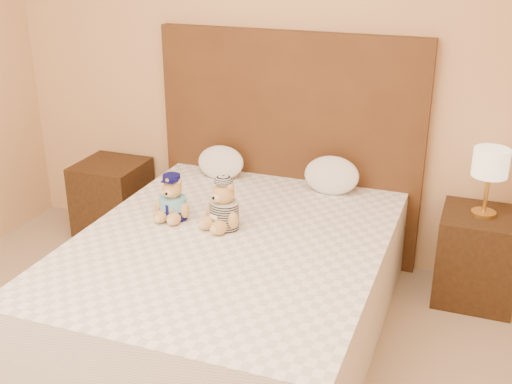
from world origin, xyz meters
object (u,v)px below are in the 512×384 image
nightstand_right (477,257)px  teddy_police (173,197)px  pillow_right (332,174)px  bed (231,284)px  pillow_left (221,161)px  teddy_prisoner (224,204)px  lamp (490,166)px  nightstand_left (113,199)px

nightstand_right → teddy_police: bearing=-157.9°
nightstand_right → pillow_right: pillow_right is taller
bed → pillow_left: 1.00m
teddy_prisoner → pillow_left: 0.77m
teddy_prisoner → pillow_right: (0.43, 0.70, -0.02)m
pillow_right → teddy_police: bearing=-136.7°
lamp → pillow_right: lamp is taller
lamp → teddy_prisoner: lamp is taller
nightstand_left → teddy_police: teddy_police is taller
lamp → pillow_left: lamp is taller
pillow_right → pillow_left: bearing=180.0°
nightstand_right → lamp: 0.57m
nightstand_left → pillow_right: 1.64m
teddy_police → pillow_left: (-0.01, 0.70, -0.02)m
teddy_police → pillow_right: (0.74, 0.70, -0.01)m
bed → pillow_left: size_ratio=6.25×
nightstand_left → nightstand_right: 2.50m
nightstand_left → pillow_right: (1.59, 0.03, 0.40)m
nightstand_left → teddy_prisoner: teddy_prisoner is taller
pillow_left → teddy_police: bearing=-89.4°
nightstand_right → pillow_right: (-0.91, 0.03, 0.40)m
teddy_police → pillow_right: bearing=44.4°
pillow_right → bed: bearing=-112.2°
lamp → pillow_right: 0.93m
bed → teddy_police: 0.59m
nightstand_left → teddy_police: 1.15m
nightstand_left → teddy_police: (0.85, -0.67, 0.41)m
nightstand_right → pillow_left: pillow_left is taller
lamp → teddy_prisoner: bearing=-153.3°
nightstand_right → teddy_prisoner: teddy_prisoner is taller
bed → teddy_prisoner: (-0.09, 0.13, 0.42)m
pillow_left → pillow_right: bearing=0.0°
nightstand_right → teddy_prisoner: size_ratio=1.96×
pillow_right → lamp: bearing=-1.9°
nightstand_left → teddy_police: size_ratio=2.09×
lamp → teddy_police: bearing=-157.9°
bed → nightstand_right: bearing=32.6°
bed → nightstand_left: (-1.25, 0.80, -0.00)m
teddy_police → teddy_prisoner: 0.32m
nightstand_right → lamp: bearing=180.0°
teddy_police → teddy_prisoner: (0.32, -0.00, 0.01)m
bed → nightstand_right: same height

